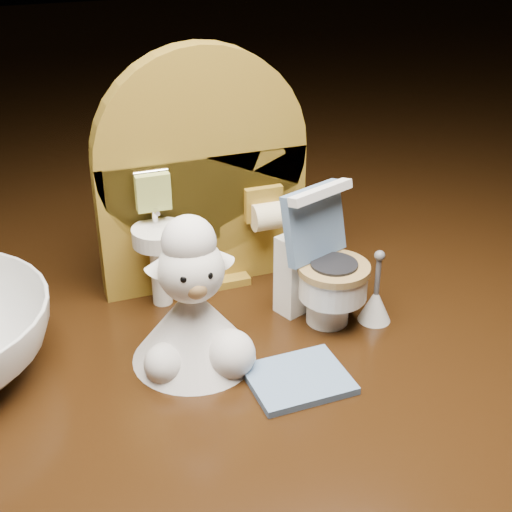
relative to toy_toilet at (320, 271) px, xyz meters
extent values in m
cube|color=black|center=(-0.05, 0.00, -0.08)|extent=(2.50, 2.50, 0.10)
cube|color=olive|center=(-0.05, 0.06, 0.01)|extent=(0.13, 0.02, 0.09)
cylinder|color=olive|center=(-0.05, 0.06, 0.06)|extent=(0.13, 0.02, 0.13)
cube|color=olive|center=(-0.05, 0.06, -0.03)|extent=(0.05, 0.04, 0.01)
cylinder|color=white|center=(-0.08, 0.05, -0.01)|extent=(0.01, 0.01, 0.04)
cylinder|color=white|center=(-0.08, 0.04, 0.02)|extent=(0.03, 0.03, 0.01)
cylinder|color=silver|center=(-0.08, 0.05, 0.03)|extent=(0.00, 0.00, 0.01)
cube|color=#A4AF51|center=(-0.08, 0.05, 0.04)|extent=(0.02, 0.01, 0.02)
cube|color=olive|center=(-0.01, 0.05, 0.02)|extent=(0.02, 0.01, 0.02)
cylinder|color=beige|center=(-0.01, 0.05, 0.02)|extent=(0.02, 0.02, 0.02)
cylinder|color=white|center=(0.00, -0.01, -0.02)|extent=(0.02, 0.02, 0.02)
cylinder|color=white|center=(0.00, -0.01, 0.00)|extent=(0.04, 0.04, 0.02)
cylinder|color=olive|center=(0.00, -0.01, 0.01)|extent=(0.04, 0.04, 0.00)
cube|color=white|center=(-0.01, 0.01, -0.01)|extent=(0.04, 0.03, 0.05)
cube|color=slate|center=(0.00, 0.01, 0.03)|extent=(0.04, 0.03, 0.04)
cube|color=white|center=(0.00, 0.00, 0.05)|extent=(0.04, 0.02, 0.01)
cylinder|color=#9FDB2A|center=(0.00, 0.02, 0.03)|extent=(0.01, 0.01, 0.01)
cube|color=slate|center=(-0.04, -0.05, -0.03)|extent=(0.05, 0.04, 0.00)
cone|color=white|center=(0.03, -0.02, -0.02)|extent=(0.02, 0.02, 0.02)
cylinder|color=#59595B|center=(0.03, -0.02, 0.00)|extent=(0.00, 0.00, 0.03)
sphere|color=#59595B|center=(0.03, -0.02, 0.01)|extent=(0.01, 0.01, 0.01)
cone|color=silver|center=(-0.08, -0.01, -0.01)|extent=(0.07, 0.07, 0.04)
sphere|color=silver|center=(-0.07, -0.03, -0.02)|extent=(0.03, 0.03, 0.03)
sphere|color=silver|center=(-0.10, -0.03, -0.02)|extent=(0.02, 0.02, 0.02)
sphere|color=white|center=(-0.08, -0.02, 0.03)|extent=(0.03, 0.03, 0.03)
sphere|color=tan|center=(-0.08, -0.03, 0.02)|extent=(0.01, 0.01, 0.01)
sphere|color=silver|center=(-0.08, -0.01, 0.04)|extent=(0.03, 0.03, 0.03)
cone|color=white|center=(-0.10, -0.01, 0.03)|extent=(0.02, 0.01, 0.02)
cone|color=white|center=(-0.07, -0.02, 0.03)|extent=(0.02, 0.01, 0.02)
sphere|color=black|center=(-0.09, -0.03, 0.03)|extent=(0.00, 0.00, 0.00)
sphere|color=black|center=(-0.08, -0.03, 0.03)|extent=(0.00, 0.00, 0.00)
camera|label=1|loc=(-0.16, -0.32, 0.20)|focal=50.00mm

